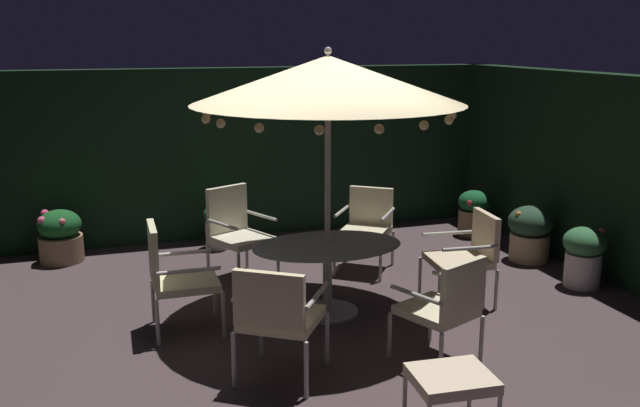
{
  "coord_description": "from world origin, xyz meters",
  "views": [
    {
      "loc": [
        -1.76,
        -5.98,
        2.64
      ],
      "look_at": [
        0.3,
        0.29,
        1.05
      ],
      "focal_mm": 39.11,
      "sensor_mm": 36.0,
      "label": 1
    }
  ],
  "objects": [
    {
      "name": "patio_chair_south",
      "position": [
        1.17,
        1.21,
        0.54
      ],
      "size": [
        0.82,
        0.83,
        0.93
      ],
      "color": "#B6AEA8",
      "rests_on": "ground_plane"
    },
    {
      "name": "potted_plant_right_far",
      "position": [
        -0.33,
        2.55,
        0.31
      ],
      "size": [
        0.37,
        0.37,
        0.57
      ],
      "color": "beige",
      "rests_on": "ground_plane"
    },
    {
      "name": "potted_plant_front_corner",
      "position": [
        3.07,
        2.05,
        0.32
      ],
      "size": [
        0.43,
        0.43,
        0.62
      ],
      "color": "olive",
      "rests_on": "ground_plane"
    },
    {
      "name": "hedge_backdrop_rear",
      "position": [
        0.0,
        3.14,
        1.12
      ],
      "size": [
        7.61,
        0.3,
        2.24
      ],
      "primitive_type": "cube",
      "color": "black",
      "rests_on": "ground_plane"
    },
    {
      "name": "potted_plant_back_left",
      "position": [
        3.16,
        -0.09,
        0.36
      ],
      "size": [
        0.46,
        0.46,
        0.66
      ],
      "color": "beige",
      "rests_on": "ground_plane"
    },
    {
      "name": "patio_chair_north",
      "position": [
        -1.16,
        0.09,
        0.57
      ],
      "size": [
        0.62,
        0.58,
        1.02
      ],
      "color": "#BBB2AC",
      "rests_on": "ground_plane"
    },
    {
      "name": "hedge_backdrop_right",
      "position": [
        3.65,
        0.0,
        1.12
      ],
      "size": [
        0.3,
        6.58,
        2.24
      ],
      "primitive_type": "cube",
      "color": "black",
      "rests_on": "ground_plane"
    },
    {
      "name": "patio_umbrella",
      "position": [
        0.3,
        0.06,
        2.25
      ],
      "size": [
        2.52,
        2.52,
        2.55
      ],
      "color": "#B9B0AA",
      "rests_on": "ground_plane"
    },
    {
      "name": "potted_plant_back_center",
      "position": [
        3.15,
        0.87,
        0.36
      ],
      "size": [
        0.54,
        0.54,
        0.67
      ],
      "color": "tan",
      "rests_on": "ground_plane"
    },
    {
      "name": "potted_plant_left_far",
      "position": [
        -2.22,
        2.58,
        0.32
      ],
      "size": [
        0.51,
        0.51,
        0.63
      ],
      "color": "#81664B",
      "rests_on": "ground_plane"
    },
    {
      "name": "patio_chair_southwest",
      "position": [
        -0.32,
        1.38,
        0.57
      ],
      "size": [
        0.77,
        0.78,
        1.02
      ],
      "color": "#B5B6A6",
      "rests_on": "ground_plane"
    },
    {
      "name": "ottoman_footrest",
      "position": [
        0.45,
        -2.15,
        0.35
      ],
      "size": [
        0.57,
        0.5,
        0.41
      ],
      "color": "#B4B2A6",
      "rests_on": "ground_plane"
    },
    {
      "name": "patio_dining_table",
      "position": [
        0.3,
        0.06,
        0.54
      ],
      "size": [
        1.46,
        1.03,
        0.7
      ],
      "color": "#B5ADA4",
      "rests_on": "ground_plane"
    },
    {
      "name": "patio_chair_northeast",
      "position": [
        -0.51,
        -1.14,
        0.57
      ],
      "size": [
        0.84,
        0.85,
        0.96
      ],
      "color": "#B6AFAC",
      "rests_on": "ground_plane"
    },
    {
      "name": "patio_chair_southeast",
      "position": [
        1.74,
        -0.09,
        0.53
      ],
      "size": [
        0.68,
        0.64,
        0.92
      ],
      "color": "#B6B7AB",
      "rests_on": "ground_plane"
    },
    {
      "name": "ground_plane",
      "position": [
        0.0,
        0.0,
        -0.01
      ],
      "size": [
        7.61,
        6.58,
        0.02
      ],
      "primitive_type": "cube",
      "color": "#453638"
    },
    {
      "name": "patio_chair_east",
      "position": [
        0.86,
        -1.27,
        0.53
      ],
      "size": [
        0.73,
        0.74,
        0.92
      ],
      "color": "#B6B3A5",
      "rests_on": "ground_plane"
    }
  ]
}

